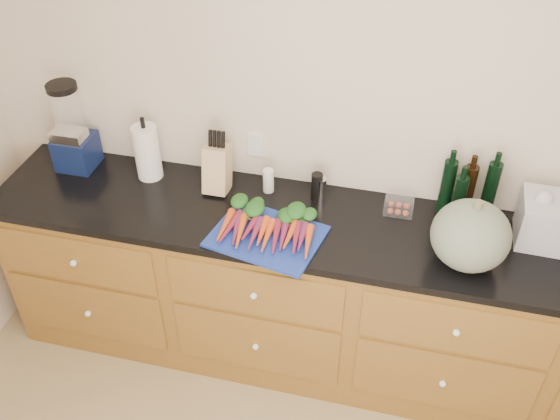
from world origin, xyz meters
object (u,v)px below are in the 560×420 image
(paper_towel, at_px, (147,152))
(tomato_box, at_px, (399,206))
(knife_block, at_px, (217,169))
(squash, at_px, (471,236))
(carrots, at_px, (269,226))
(blender_appliance, at_px, (72,132))
(cutting_board, at_px, (267,236))

(paper_towel, xyz_separation_m, tomato_box, (1.25, 0.01, -0.11))
(knife_block, height_order, tomato_box, knife_block)
(squash, xyz_separation_m, knife_block, (-1.19, 0.25, -0.03))
(carrots, relative_size, knife_block, 1.86)
(carrots, xyz_separation_m, blender_appliance, (-1.09, 0.28, 0.17))
(cutting_board, xyz_separation_m, knife_block, (-0.33, 0.30, 0.11))
(paper_towel, bearing_deg, knife_block, -3.10)
(knife_block, distance_m, tomato_box, 0.89)
(blender_appliance, bearing_deg, tomato_box, 0.44)
(carrots, height_order, blender_appliance, blender_appliance)
(cutting_board, xyz_separation_m, tomato_box, (0.56, 0.33, 0.03))
(carrots, distance_m, paper_towel, 0.76)
(blender_appliance, bearing_deg, cutting_board, -16.21)
(cutting_board, xyz_separation_m, blender_appliance, (-1.09, 0.32, 0.20))
(carrots, height_order, paper_towel, paper_towel)
(squash, distance_m, paper_towel, 1.58)
(blender_appliance, distance_m, tomato_box, 1.66)
(cutting_board, distance_m, blender_appliance, 1.15)
(cutting_board, distance_m, tomato_box, 0.65)
(carrots, bearing_deg, knife_block, 140.77)
(squash, bearing_deg, blender_appliance, 172.21)
(carrots, bearing_deg, paper_towel, 157.64)
(cutting_board, height_order, carrots, carrots)
(carrots, distance_m, blender_appliance, 1.14)
(knife_block, bearing_deg, carrots, -39.23)
(paper_towel, bearing_deg, cutting_board, -24.70)
(squash, height_order, paper_towel, squash)
(carrots, xyz_separation_m, knife_block, (-0.33, 0.27, 0.08))
(blender_appliance, height_order, paper_towel, blender_appliance)
(carrots, height_order, tomato_box, carrots)
(cutting_board, xyz_separation_m, squash, (0.87, 0.05, 0.14))
(paper_towel, distance_m, knife_block, 0.37)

